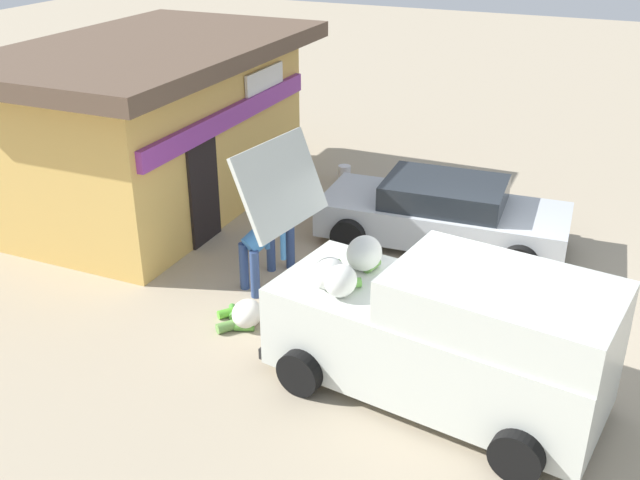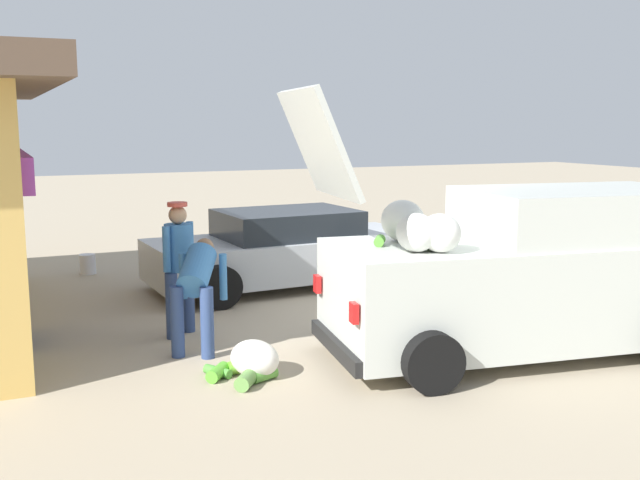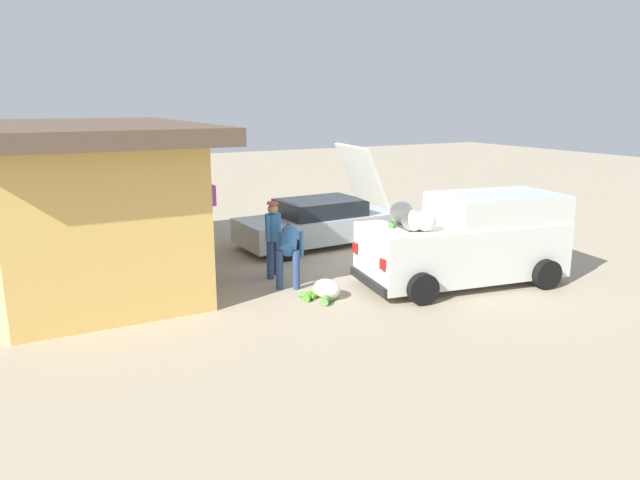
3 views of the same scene
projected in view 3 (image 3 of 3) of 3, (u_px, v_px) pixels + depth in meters
name	position (u px, v px, depth m)	size (l,w,h in m)	color
ground_plane	(385.00, 258.00, 14.15)	(60.00, 60.00, 0.00)	tan
storefront_bar	(90.00, 201.00, 12.05)	(7.02, 4.35, 3.30)	#E0B259
delivery_van	(468.00, 239.00, 12.09)	(2.58, 4.86, 2.94)	silver
parked_sedan	(320.00, 223.00, 15.36)	(2.29, 4.46, 1.22)	#B2B7BC
vendor_standing	(273.00, 234.00, 12.48)	(0.48, 0.48, 1.65)	navy
customer_bending	(289.00, 248.00, 11.89)	(0.78, 0.72, 1.26)	navy
unloaded_banana_pile	(325.00, 290.00, 11.24)	(0.80, 0.83, 0.38)	silver
paint_bucket	(192.00, 233.00, 16.11)	(0.28, 0.28, 0.35)	silver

